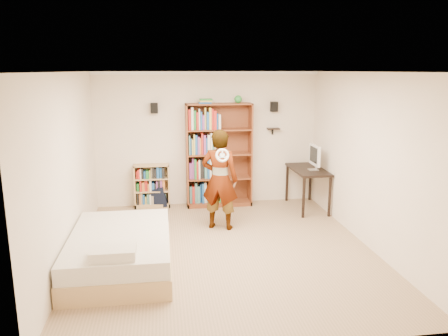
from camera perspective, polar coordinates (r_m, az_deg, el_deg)
The scene contains 14 objects.
ground at distance 6.89m, azimuth 0.15°, elevation -10.64°, with size 4.50×5.00×0.01m, color tan.
room_shell at distance 6.40m, azimuth 0.15°, elevation 4.01°, with size 4.52×5.02×2.71m.
crown_molding at distance 6.32m, azimuth 0.16°, elevation 12.18°, with size 4.50×5.00×0.06m.
speaker_left at distance 8.69m, azimuth -9.10°, elevation 7.73°, with size 0.14×0.12×0.20m, color black.
speaker_right at distance 8.98m, azimuth 6.56°, elevation 7.96°, with size 0.14×0.12×0.20m, color black.
wall_shelf at distance 9.03m, azimuth 6.47°, elevation 5.12°, with size 0.25×0.16×0.03m, color black.
tall_bookshelf at distance 8.80m, azimuth -0.66°, elevation 1.66°, with size 1.32×0.38×2.09m, color brown, non-canonical shape.
low_bookshelf at distance 8.93m, azimuth -9.39°, elevation -2.32°, with size 0.70×0.26×0.88m, color tan, non-canonical shape.
computer_desk at distance 8.90m, azimuth 10.81°, elevation -2.64°, with size 0.60×1.20×0.82m, color black, non-canonical shape.
imac at distance 8.63m, azimuth 11.64°, elevation 1.33°, with size 0.10×0.50×0.50m, color white, non-canonical shape.
daybed at distance 6.38m, azimuth -13.37°, elevation -9.91°, with size 1.38×2.12×0.63m, color silver, non-canonical shape.
person at distance 7.53m, azimuth -0.56°, elevation -1.53°, with size 0.64×0.42×1.75m, color black.
wii_wheel at distance 7.10m, azimuth -0.22°, elevation 1.66°, with size 0.23×0.23×0.04m, color white.
navy_bag at distance 8.95m, azimuth -8.50°, elevation -3.77°, with size 0.31×0.20×0.42m, color black, non-canonical shape.
Camera 1 is at (-0.91, -6.26, 2.73)m, focal length 35.00 mm.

